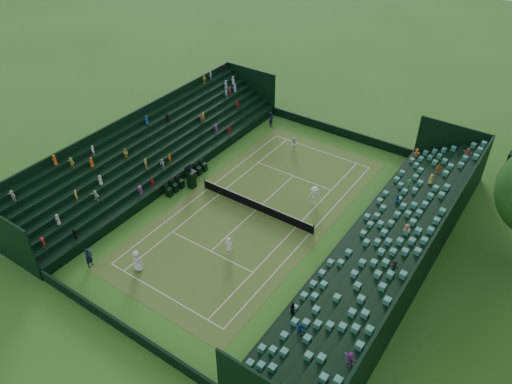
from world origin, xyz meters
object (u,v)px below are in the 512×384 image
at_px(player_near_west, 137,261).
at_px(player_far_east, 314,196).
at_px(player_near_east, 229,247).
at_px(tennis_net, 256,205).
at_px(umpire_chair, 191,177).
at_px(player_far_west, 294,145).

bearing_deg(player_near_west, player_far_east, -126.49).
distance_m(player_near_west, player_near_east, 7.08).
distance_m(tennis_net, umpire_chair, 6.99).
distance_m(umpire_chair, player_near_east, 10.07).
relative_size(tennis_net, player_far_east, 6.10).
relative_size(tennis_net, umpire_chair, 4.49).
bearing_deg(player_far_east, tennis_net, -172.16).
relative_size(player_far_west, player_far_east, 0.83).
xyz_separation_m(tennis_net, player_far_west, (-2.30, 10.34, 0.27)).
bearing_deg(player_far_west, player_far_east, -66.79).
distance_m(player_far_west, player_far_east, 9.06).
height_order(tennis_net, player_far_west, player_far_west).
distance_m(umpire_chair, player_near_west, 11.21).
bearing_deg(player_far_west, umpire_chair, -132.23).
bearing_deg(umpire_chair, player_far_east, 21.23).
relative_size(umpire_chair, player_far_east, 1.36).
bearing_deg(player_near_west, umpire_chair, -81.79).
bearing_deg(umpire_chair, tennis_net, 4.42).
bearing_deg(player_far_east, umpire_chair, 165.33).
distance_m(umpire_chair, player_far_west, 11.83).
height_order(player_near_east, player_far_west, player_near_east).
xyz_separation_m(player_near_west, player_far_east, (7.07, 14.77, 0.01)).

